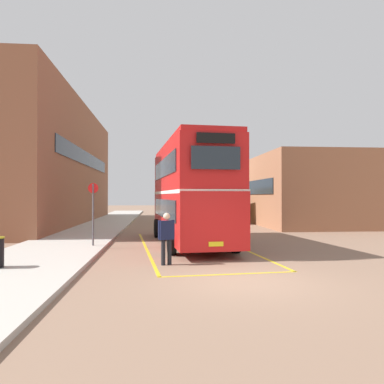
# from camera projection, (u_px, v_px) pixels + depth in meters

# --- Properties ---
(ground_plane) EXTENTS (135.60, 135.60, 0.00)m
(ground_plane) POSITION_uv_depth(u_px,v_px,m) (193.00, 231.00, 24.39)
(ground_plane) COLOR #846651
(sidewalk_left) EXTENTS (4.00, 57.60, 0.14)m
(sidewalk_left) POSITION_uv_depth(u_px,v_px,m) (97.00, 228.00, 26.20)
(sidewalk_left) COLOR #B2ADA3
(sidewalk_left) RESTS_ON ground
(brick_building_left) EXTENTS (5.61, 25.59, 9.70)m
(brick_building_left) POSITION_uv_depth(u_px,v_px,m) (53.00, 165.00, 30.73)
(brick_building_left) COLOR brown
(brick_building_left) RESTS_ON ground
(depot_building_right) EXTENTS (8.42, 13.73, 5.41)m
(depot_building_right) POSITION_uv_depth(u_px,v_px,m) (304.00, 191.00, 30.73)
(depot_building_right) COLOR #9E6647
(depot_building_right) RESTS_ON ground
(double_decker_bus) EXTENTS (3.53, 10.23, 4.75)m
(double_decker_bus) POSITION_uv_depth(u_px,v_px,m) (190.00, 191.00, 17.82)
(double_decker_bus) COLOR black
(double_decker_bus) RESTS_ON ground
(single_deck_bus) EXTENTS (3.33, 9.17, 3.02)m
(single_deck_bus) POSITION_uv_depth(u_px,v_px,m) (211.00, 203.00, 33.87)
(single_deck_bus) COLOR black
(single_deck_bus) RESTS_ON ground
(pedestrian_boarding) EXTENTS (0.55, 0.37, 1.72)m
(pedestrian_boarding) POSITION_uv_depth(u_px,v_px,m) (166.00, 235.00, 12.39)
(pedestrian_boarding) COLOR black
(pedestrian_boarding) RESTS_ON ground
(bus_stop_sign) EXTENTS (0.44, 0.11, 2.70)m
(bus_stop_sign) POSITION_uv_depth(u_px,v_px,m) (93.00, 208.00, 16.21)
(bus_stop_sign) COLOR #4C4C51
(bus_stop_sign) RESTS_ON sidewalk_left
(bay_marking_yellow) EXTENTS (5.34, 12.42, 0.01)m
(bay_marking_yellow) POSITION_uv_depth(u_px,v_px,m) (196.00, 250.00, 15.92)
(bay_marking_yellow) COLOR gold
(bay_marking_yellow) RESTS_ON ground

